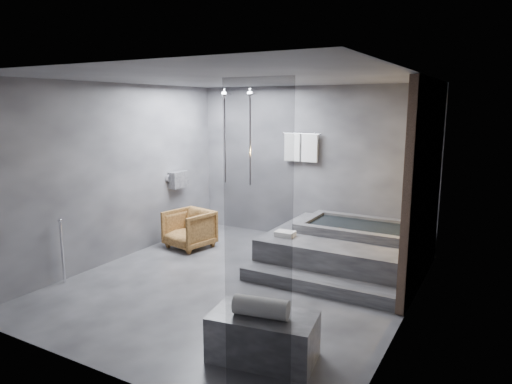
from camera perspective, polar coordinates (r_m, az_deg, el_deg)
The scene contains 7 objects.
room at distance 6.13m, azimuth 2.14°, elevation 3.98°, with size 5.00×5.04×2.82m.
tub_deck at distance 7.30m, azimuth 11.05°, elevation -7.00°, with size 2.20×2.00×0.50m, color #323235.
tub_step at distance 6.31m, azimuth 7.55°, elevation -11.35°, with size 2.20×0.36×0.18m, color #323235.
concrete_bench at distance 4.69m, azimuth 0.90°, elevation -17.62°, with size 1.02×0.56×0.46m, color #343436.
driftwood_chair at distance 8.07m, azimuth -8.33°, elevation -4.59°, with size 0.71×0.73×0.66m, color #4A2D12.
rolled_towel at distance 4.50m, azimuth 0.64°, elevation -14.20°, with size 0.19×0.19×0.54m, color white.
deck_towel at distance 6.96m, azimuth 3.65°, elevation -5.23°, with size 0.29×0.21×0.08m, color white.
Camera 1 is at (3.17, -5.18, 2.46)m, focal length 32.00 mm.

